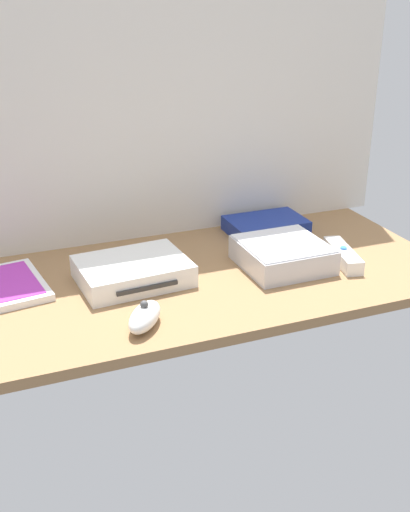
# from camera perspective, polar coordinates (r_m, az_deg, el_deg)

# --- Properties ---
(ground_plane) EXTENTS (1.00, 0.48, 0.02)m
(ground_plane) POSITION_cam_1_polar(r_m,az_deg,el_deg) (1.26, 0.00, -2.09)
(ground_plane) COLOR #936D47
(ground_plane) RESTS_ON ground
(back_wall) EXTENTS (1.10, 0.01, 0.64)m
(back_wall) POSITION_cam_1_polar(r_m,az_deg,el_deg) (1.38, -3.86, 14.62)
(back_wall) COLOR silver
(back_wall) RESTS_ON ground
(game_console) EXTENTS (0.22, 0.18, 0.04)m
(game_console) POSITION_cam_1_polar(r_m,az_deg,el_deg) (1.22, -6.68, -1.40)
(game_console) COLOR white
(game_console) RESTS_ON ground_plane
(mini_computer) EXTENTS (0.17, 0.17, 0.05)m
(mini_computer) POSITION_cam_1_polar(r_m,az_deg,el_deg) (1.29, 7.19, 0.15)
(mini_computer) COLOR silver
(mini_computer) RESTS_ON ground_plane
(game_case) EXTENTS (0.16, 0.21, 0.02)m
(game_case) POSITION_cam_1_polar(r_m,az_deg,el_deg) (1.25, -17.91, -2.62)
(game_case) COLOR white
(game_case) RESTS_ON ground_plane
(network_router) EXTENTS (0.18, 0.12, 0.03)m
(network_router) POSITION_cam_1_polar(r_m,az_deg,el_deg) (1.47, 5.65, 2.81)
(network_router) COLOR navy
(network_router) RESTS_ON ground_plane
(remote_wand) EXTENTS (0.07, 0.15, 0.03)m
(remote_wand) POSITION_cam_1_polar(r_m,az_deg,el_deg) (1.33, 12.62, 0.06)
(remote_wand) COLOR white
(remote_wand) RESTS_ON ground_plane
(remote_nunchuk) EXTENTS (0.10, 0.11, 0.05)m
(remote_nunchuk) POSITION_cam_1_polar(r_m,az_deg,el_deg) (1.06, -5.60, -5.60)
(remote_nunchuk) COLOR white
(remote_nunchuk) RESTS_ON ground_plane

